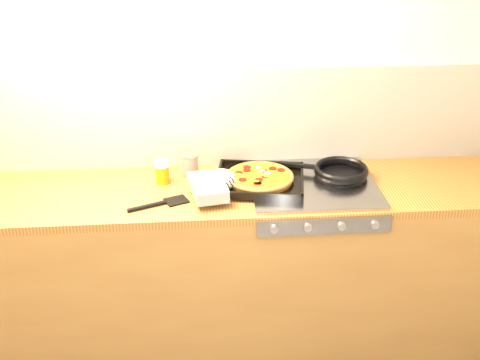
{
  "coord_description": "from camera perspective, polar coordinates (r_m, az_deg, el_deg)",
  "views": [
    {
      "loc": [
        -0.11,
        -1.46,
        2.19
      ],
      "look_at": [
        0.1,
        1.08,
        0.95
      ],
      "focal_mm": 45.0,
      "sensor_mm": 36.0,
      "label": 1
    }
  ],
  "objects": [
    {
      "name": "stovetop",
      "position": [
        2.91,
        6.84,
        -0.38
      ],
      "size": [
        0.6,
        0.56,
        0.02
      ],
      "primitive_type": "cube",
      "color": "#97989C",
      "rests_on": "counter_run"
    },
    {
      "name": "wooden_spoon",
      "position": [
        3.04,
        0.33,
        1.1
      ],
      "size": [
        0.28,
        0.15,
        0.02
      ],
      "color": "#B67D4D",
      "rests_on": "counter_run"
    },
    {
      "name": "tomato_can",
      "position": [
        2.97,
        -4.75,
        1.38
      ],
      "size": [
        0.09,
        0.09,
        0.11
      ],
      "color": "#A90D0E",
      "rests_on": "counter_run"
    },
    {
      "name": "frying_pan",
      "position": [
        2.98,
        9.44,
        0.79
      ],
      "size": [
        0.46,
        0.34,
        0.04
      ],
      "color": "black",
      "rests_on": "stovetop"
    },
    {
      "name": "black_spatula",
      "position": [
        2.73,
        -7.67,
        -2.25
      ],
      "size": [
        0.28,
        0.16,
        0.02
      ],
      "color": "black",
      "rests_on": "counter_run"
    },
    {
      "name": "juice_glass",
      "position": [
        2.92,
        -7.38,
        0.83
      ],
      "size": [
        0.09,
        0.09,
        0.12
      ],
      "color": "orange",
      "rests_on": "counter_run"
    },
    {
      "name": "pizza_on_tray",
      "position": [
        2.84,
        0.53,
        0.02
      ],
      "size": [
        0.58,
        0.46,
        0.07
      ],
      "color": "black",
      "rests_on": "stovetop"
    },
    {
      "name": "room_shell",
      "position": [
        3.03,
        -2.37,
        5.89
      ],
      "size": [
        3.2,
        3.2,
        3.2
      ],
      "color": "white",
      "rests_on": "ground"
    },
    {
      "name": "counter_run",
      "position": [
        3.09,
        -1.89,
        -8.25
      ],
      "size": [
        3.2,
        0.62,
        0.9
      ],
      "color": "olive",
      "rests_on": "ground"
    }
  ]
}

